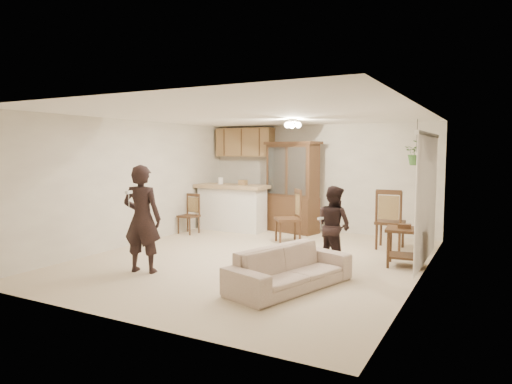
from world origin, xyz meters
The scene contains 23 objects.
floor centered at (0.00, 0.00, 0.00)m, with size 6.50×6.50×0.00m, color beige.
ceiling centered at (0.00, 0.00, 2.50)m, with size 5.50×6.50×0.02m, color white.
wall_back centered at (0.00, 3.25, 1.25)m, with size 5.50×0.02×2.50m, color silver.
wall_front centered at (0.00, -3.25, 1.25)m, with size 5.50×0.02×2.50m, color silver.
wall_left centered at (-2.75, 0.00, 1.25)m, with size 0.02×6.50×2.50m, color silver.
wall_right centered at (2.75, 0.00, 1.25)m, with size 0.02×6.50×2.50m, color silver.
breakfast_bar centered at (-1.85, 2.35, 0.50)m, with size 1.60×0.55×1.00m, color white.
bar_top centered at (-1.85, 2.35, 1.05)m, with size 1.75×0.70×0.08m, color tan.
upper_cabinets centered at (-1.90, 3.07, 2.10)m, with size 1.50×0.34×0.70m, color brown.
vertical_blinds centered at (2.71, 0.90, 1.10)m, with size 0.06×2.30×2.10m, color silver, non-canonical shape.
ceiling_fixture centered at (0.20, 1.20, 2.40)m, with size 0.36×0.36×0.20m, color beige, non-canonical shape.
hanging_plant centered at (2.30, 2.40, 1.85)m, with size 0.43×0.37×0.48m, color #2D5923.
plant_cord centered at (2.30, 2.40, 2.17)m, with size 0.01×0.01×0.65m, color black.
sofa centered at (1.24, -1.23, 0.37)m, with size 1.87×0.73×0.73m, color beige.
adult centered at (-1.13, -1.55, 0.90)m, with size 0.66×0.43×1.80m, color black.
child centered at (1.36, 0.26, 0.68)m, with size 0.66×0.51×1.35m, color black.
china_hutch centered at (-0.49, 2.81, 1.04)m, with size 1.41×0.81×2.10m.
side_table centered at (2.40, 0.74, 0.33)m, with size 0.64×0.64×0.70m.
chair_bar centered at (-2.50, 1.50, 0.26)m, with size 0.42×0.42×0.91m.
chair_hutch_left centered at (-0.06, 1.60, 0.31)m, with size 0.69×0.69×1.10m.
chair_hutch_right centered at (1.91, 2.01, 0.33)m, with size 0.53×0.53×1.16m.
controller_adult centered at (-1.03, -1.93, 1.29)m, with size 0.04×0.15×0.04m, color silver.
controller_child centered at (1.23, -0.02, 0.81)m, with size 0.04×0.11×0.04m, color silver.
Camera 1 is at (3.71, -6.89, 1.89)m, focal length 32.00 mm.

